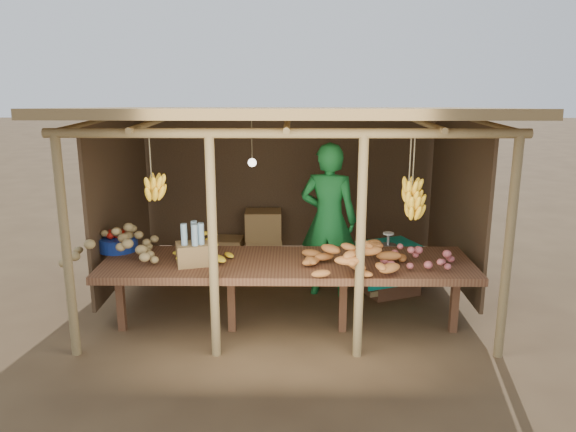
{
  "coord_description": "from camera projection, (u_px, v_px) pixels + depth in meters",
  "views": [
    {
      "loc": [
        0.06,
        -6.58,
        2.72
      ],
      "look_at": [
        0.0,
        0.0,
        1.05
      ],
      "focal_mm": 35.0,
      "sensor_mm": 36.0,
      "label": 1
    }
  ],
  "objects": [
    {
      "name": "burlap_sacks",
      "position": [
        166.0,
        259.0,
        7.75
      ],
      "size": [
        0.76,
        0.4,
        0.54
      ],
      "color": "#4E3824",
      "rests_on": "ground"
    },
    {
      "name": "sweet_potato_heap",
      "position": [
        356.0,
        252.0,
        5.63
      ],
      "size": [
        1.22,
        0.93,
        0.36
      ],
      "primitive_type": null,
      "rotation": [
        0.0,
        0.0,
        0.3
      ],
      "color": "#BA6D2F",
      "rests_on": "counter"
    },
    {
      "name": "vendor",
      "position": [
        329.0,
        220.0,
        6.92
      ],
      "size": [
        0.79,
        0.62,
        1.93
      ],
      "primitive_type": "imported",
      "rotation": [
        0.0,
        0.0,
        2.9
      ],
      "color": "#1A7631",
      "rests_on": "ground"
    },
    {
      "name": "potato_heap",
      "position": [
        117.0,
        242.0,
        5.96
      ],
      "size": [
        1.06,
        0.69,
        0.37
      ],
      "primitive_type": null,
      "rotation": [
        0.0,
        0.0,
        0.07
      ],
      "color": "#A08652",
      "rests_on": "counter"
    },
    {
      "name": "bottle_box",
      "position": [
        194.0,
        248.0,
        5.79
      ],
      "size": [
        0.42,
        0.37,
        0.45
      ],
      "color": "olive",
      "rests_on": "counter"
    },
    {
      "name": "tomato_basin",
      "position": [
        118.0,
        242.0,
        6.27
      ],
      "size": [
        0.43,
        0.43,
        0.23
      ],
      "rotation": [
        0.0,
        0.0,
        0.23
      ],
      "color": "navy",
      "rests_on": "counter"
    },
    {
      "name": "tarp_crate",
      "position": [
        389.0,
        267.0,
        7.13
      ],
      "size": [
        0.87,
        0.81,
        0.83
      ],
      "color": "brown",
      "rests_on": "ground"
    },
    {
      "name": "counter",
      "position": [
        287.0,
        266.0,
        5.94
      ],
      "size": [
        3.9,
        1.05,
        0.8
      ],
      "color": "brown",
      "rests_on": "ground"
    },
    {
      "name": "ground",
      "position": [
        288.0,
        297.0,
        7.04
      ],
      "size": [
        60.0,
        60.0,
        0.0
      ],
      "primitive_type": "plane",
      "color": "brown",
      "rests_on": "ground"
    },
    {
      "name": "stall_structure",
      "position": [
        287.0,
        146.0,
        6.5
      ],
      "size": [
        4.7,
        3.5,
        2.43
      ],
      "color": "olive",
      "rests_on": "ground"
    },
    {
      "name": "onion_heap",
      "position": [
        422.0,
        252.0,
        5.66
      ],
      "size": [
        0.94,
        0.75,
        0.36
      ],
      "primitive_type": null,
      "rotation": [
        0.0,
        0.0,
        -0.35
      ],
      "color": "#C05D5E",
      "rests_on": "counter"
    },
    {
      "name": "carton_stack",
      "position": [
        251.0,
        243.0,
        8.07
      ],
      "size": [
        1.07,
        0.41,
        0.81
      ],
      "color": "olive",
      "rests_on": "ground"
    },
    {
      "name": "banana_pile",
      "position": [
        203.0,
        244.0,
        5.94
      ],
      "size": [
        0.61,
        0.39,
        0.35
      ],
      "primitive_type": null,
      "rotation": [
        0.0,
        0.0,
        -0.07
      ],
      "color": "yellow",
      "rests_on": "counter"
    }
  ]
}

